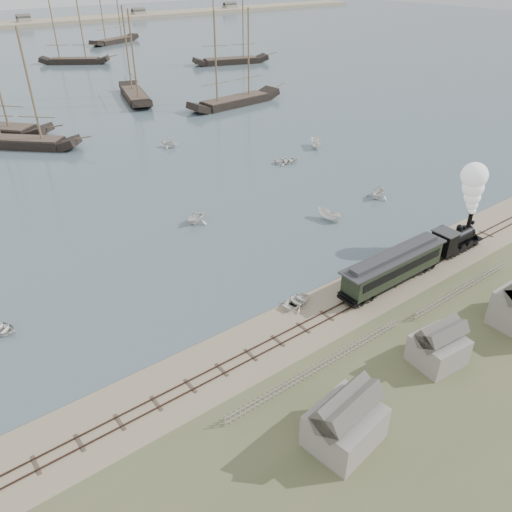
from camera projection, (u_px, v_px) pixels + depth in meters
ground at (320, 302)px, 49.34m from camera, size 600.00×600.00×0.00m
rail_track at (334, 312)px, 47.95m from camera, size 120.00×1.80×0.16m
picket_fence_west at (321, 371)px, 41.21m from camera, size 19.00×0.10×1.20m
picket_fence_east at (461, 293)px, 50.63m from camera, size 15.00×0.10×1.20m
shed_left at (343, 440)px, 35.31m from camera, size 5.00×4.00×4.10m
shed_mid at (435, 361)px, 42.16m from camera, size 4.00×3.50×3.60m
locomotive at (468, 213)px, 56.07m from camera, size 7.99×2.98×9.96m
passenger_coach at (393, 266)px, 51.09m from camera, size 13.67×2.64×3.32m
beached_dinghy at (297, 301)px, 48.91m from camera, size 2.93×3.76×0.71m
rowboat_1 at (196, 217)px, 63.33m from camera, size 3.81×4.10×1.76m
rowboat_2 at (329, 215)px, 64.13m from camera, size 3.62×1.88×1.33m
rowboat_3 at (287, 161)px, 81.86m from camera, size 4.00×4.68×0.82m
rowboat_4 at (378, 192)px, 69.87m from camera, size 3.90×4.21×1.83m
rowboat_5 at (315, 143)px, 88.20m from camera, size 4.14×3.47×1.54m
rowboat_7 at (169, 143)px, 88.28m from camera, size 4.16×4.01×1.69m
schooner_3 at (130, 55)px, 112.63m from camera, size 10.75×22.50×20.00m
schooner_4 at (234, 59)px, 108.44m from camera, size 24.29×7.50×20.00m
schooner_5 at (230, 29)px, 151.33m from camera, size 24.35×12.34×20.00m
schooner_8 at (69, 29)px, 151.29m from camera, size 20.21×15.65×20.00m
schooner_9 at (111, 15)px, 187.54m from camera, size 23.24×14.39×20.00m
schooner_10 at (11, 90)px, 83.57m from camera, size 17.52×16.91×20.00m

